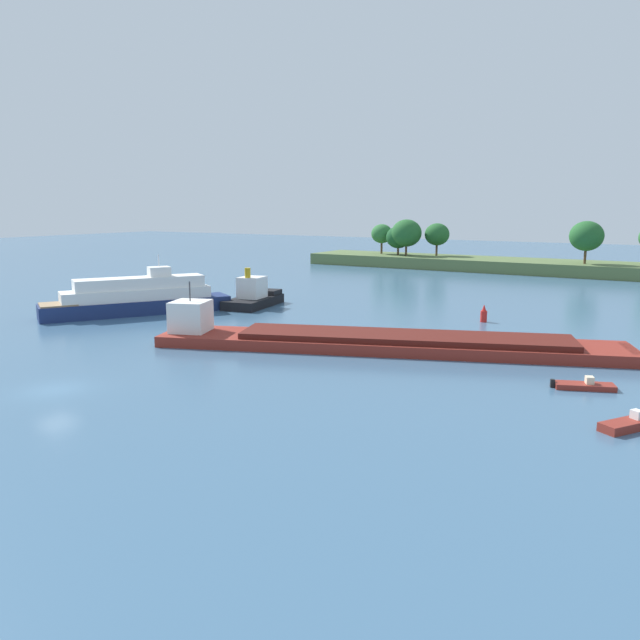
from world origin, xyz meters
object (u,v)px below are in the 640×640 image
at_px(white_riverboat, 138,298).
at_px(channel_buoy_red, 484,314).
at_px(cargo_barge, 374,340).
at_px(small_motorboat, 584,386).
at_px(tugboat, 254,296).

relative_size(white_riverboat, channel_buoy_red, 10.68).
bearing_deg(white_riverboat, cargo_barge, -4.10).
distance_m(small_motorboat, channel_buoy_red, 25.14).
xyz_separation_m(tugboat, small_motorboat, (41.12, -17.13, -1.02)).
bearing_deg(small_motorboat, channel_buoy_red, 122.25).
bearing_deg(channel_buoy_red, small_motorboat, -57.75).
relative_size(white_riverboat, cargo_barge, 0.51).
height_order(tugboat, small_motorboat, tugboat).
bearing_deg(small_motorboat, white_riverboat, 173.41).
height_order(cargo_barge, channel_buoy_red, cargo_barge).
distance_m(white_riverboat, tugboat, 14.01).
xyz_separation_m(white_riverboat, small_motorboat, (49.16, -5.68, -1.61)).
relative_size(tugboat, cargo_barge, 0.25).
bearing_deg(tugboat, cargo_barge, -30.29).
bearing_deg(white_riverboat, small_motorboat, -6.59).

